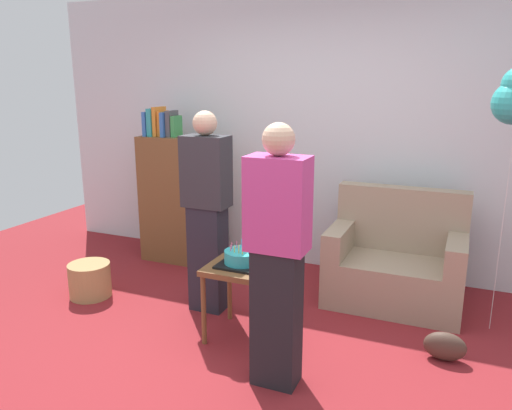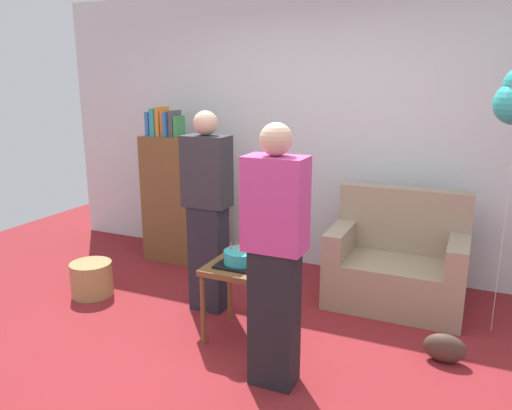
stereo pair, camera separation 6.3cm
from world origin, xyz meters
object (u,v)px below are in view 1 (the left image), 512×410
(bookshelf, at_px, (180,197))
(person_holding_cake, at_px, (277,257))
(person_blowing_candles, at_px, (207,212))
(handbag, at_px, (445,346))
(couch, at_px, (396,264))
(wicker_basket, at_px, (90,280))
(side_table, at_px, (242,276))
(birthday_cake, at_px, (242,258))

(bookshelf, relative_size, person_holding_cake, 0.98)
(person_blowing_candles, bearing_deg, handbag, -16.29)
(couch, xyz_separation_m, wicker_basket, (-2.47, -0.95, -0.19))
(wicker_basket, bearing_deg, person_holding_cake, -15.87)
(bookshelf, bearing_deg, side_table, -44.00)
(side_table, distance_m, wicker_basket, 1.57)
(birthday_cake, distance_m, handbag, 1.51)
(side_table, xyz_separation_m, person_blowing_candles, (-0.45, 0.32, 0.35))
(wicker_basket, relative_size, handbag, 1.29)
(birthday_cake, bearing_deg, person_blowing_candles, 145.00)
(couch, relative_size, side_table, 1.95)
(bookshelf, distance_m, side_table, 1.78)
(person_blowing_candles, relative_size, person_holding_cake, 1.00)
(bookshelf, height_order, person_blowing_candles, person_blowing_candles)
(couch, xyz_separation_m, bookshelf, (-2.22, 0.17, 0.34))
(person_blowing_candles, xyz_separation_m, person_holding_cake, (0.89, -0.76, 0.00))
(wicker_basket, bearing_deg, couch, 20.97)
(birthday_cake, xyz_separation_m, person_blowing_candles, (-0.45, 0.32, 0.22))
(side_table, height_order, wicker_basket, side_table)
(couch, bearing_deg, side_table, -131.57)
(person_holding_cake, distance_m, handbag, 1.39)
(side_table, relative_size, wicker_basket, 1.57)
(couch, xyz_separation_m, side_table, (-0.94, -1.06, 0.14))
(birthday_cake, bearing_deg, side_table, -113.79)
(birthday_cake, bearing_deg, couch, 48.43)
(person_holding_cake, bearing_deg, birthday_cake, -59.88)
(couch, height_order, wicker_basket, couch)
(bookshelf, height_order, person_holding_cake, person_holding_cake)
(birthday_cake, relative_size, person_holding_cake, 0.20)
(handbag, bearing_deg, birthday_cake, -170.21)
(person_blowing_candles, bearing_deg, couch, 14.17)
(couch, relative_size, wicker_basket, 3.06)
(birthday_cake, xyz_separation_m, wicker_basket, (-1.53, 0.12, -0.47))
(bookshelf, bearing_deg, person_blowing_candles, -48.04)
(bookshelf, height_order, side_table, bookshelf)
(couch, relative_size, birthday_cake, 3.44)
(bookshelf, distance_m, handbag, 2.91)
(couch, xyz_separation_m, person_holding_cake, (-0.51, -1.51, 0.49))
(couch, bearing_deg, person_blowing_candles, -151.89)
(side_table, bearing_deg, person_holding_cake, -45.61)
(handbag, bearing_deg, person_holding_cake, -144.77)
(wicker_basket, bearing_deg, birthday_cake, -4.33)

